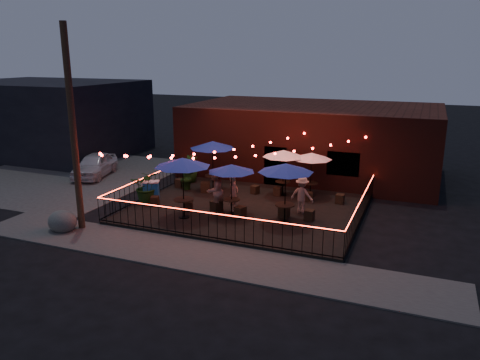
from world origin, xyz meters
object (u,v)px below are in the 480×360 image
(cafe_table_3, at_px, (284,154))
(cooler, at_px, (151,191))
(cafe_table_2, at_px, (231,169))
(cafe_table_4, at_px, (286,169))
(cafe_table_5, at_px, (312,157))
(utility_pole, at_px, (73,131))
(boulder, at_px, (62,222))
(cafe_table_0, at_px, (182,163))
(cafe_table_1, at_px, (213,145))

(cafe_table_3, height_order, cooler, cafe_table_3)
(cafe_table_2, height_order, cafe_table_4, cafe_table_4)
(cafe_table_4, relative_size, cafe_table_5, 1.25)
(utility_pole, bearing_deg, boulder, -134.10)
(cafe_table_0, distance_m, cooler, 3.41)
(cafe_table_4, height_order, boulder, cafe_table_4)
(utility_pole, xyz_separation_m, cafe_table_1, (2.79, 6.55, -1.55))
(cafe_table_1, relative_size, cafe_table_2, 1.24)
(utility_pole, xyz_separation_m, cafe_table_3, (6.31, 7.05, -1.80))
(cafe_table_1, xyz_separation_m, cafe_table_2, (2.32, -3.10, -0.27))
(cafe_table_5, relative_size, boulder, 2.28)
(cafe_table_3, bearing_deg, cafe_table_2, -108.34)
(cooler, height_order, boulder, cooler)
(cafe_table_3, bearing_deg, cooler, -148.90)
(cafe_table_2, xyz_separation_m, cafe_table_3, (1.20, 3.61, 0.02))
(cafe_table_1, relative_size, cafe_table_5, 1.18)
(cafe_table_1, distance_m, cafe_table_2, 3.89)
(cafe_table_4, bearing_deg, cafe_table_3, 108.07)
(utility_pole, xyz_separation_m, cafe_table_4, (7.51, 3.37, -1.58))
(cafe_table_0, relative_size, cafe_table_4, 0.88)
(cafe_table_2, distance_m, cafe_table_5, 4.67)
(cafe_table_2, distance_m, boulder, 7.10)
(cooler, xyz_separation_m, boulder, (-1.40, -4.31, -0.24))
(cafe_table_1, relative_size, cafe_table_3, 1.05)
(cafe_table_1, relative_size, cafe_table_4, 0.94)
(cafe_table_3, distance_m, boulder, 10.34)
(utility_pole, relative_size, cafe_table_4, 2.72)
(cafe_table_0, xyz_separation_m, boulder, (-3.89, -2.90, -2.10))
(cafe_table_5, height_order, cooler, cafe_table_5)
(boulder, bearing_deg, cafe_table_2, 35.20)
(boulder, bearing_deg, cafe_table_5, 44.35)
(cafe_table_1, xyz_separation_m, boulder, (-3.29, -7.07, -2.05))
(cafe_table_5, bearing_deg, boulder, -135.65)
(cafe_table_4, distance_m, cooler, 6.86)
(cafe_table_0, relative_size, cafe_table_3, 0.99)
(utility_pole, xyz_separation_m, cafe_table_2, (5.12, 3.45, -1.82))
(cafe_table_1, xyz_separation_m, cafe_table_3, (3.52, 0.50, -0.25))
(cooler, bearing_deg, boulder, -130.94)
(cafe_table_2, xyz_separation_m, cafe_table_5, (2.48, 3.95, -0.07))
(boulder, bearing_deg, utility_pole, 45.90)
(utility_pole, relative_size, cafe_table_5, 3.41)
(cafe_table_1, bearing_deg, utility_pole, -113.09)
(cafe_table_0, height_order, cooler, cafe_table_0)
(cafe_table_2, distance_m, cooler, 4.50)
(cooler, bearing_deg, cafe_table_4, -26.50)
(cafe_table_0, distance_m, cafe_table_1, 4.21)
(cafe_table_0, bearing_deg, boulder, -143.33)
(cafe_table_1, bearing_deg, cafe_table_4, -33.94)
(cafe_table_1, xyz_separation_m, cafe_table_4, (4.72, -3.18, -0.03))
(cafe_table_5, bearing_deg, cafe_table_3, -164.92)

